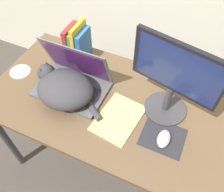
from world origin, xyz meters
name	(u,v)px	position (x,y,z in m)	size (l,w,h in m)	color
desk	(112,110)	(0.00, 0.35, 0.65)	(1.34, 0.70, 0.73)	brown
laptop	(73,81)	(-0.24, 0.36, 0.78)	(0.38, 0.27, 0.27)	#4C4C51
cat	(64,88)	(-0.24, 0.28, 0.81)	(0.42, 0.26, 0.16)	#333338
external_monitor	(174,78)	(0.27, 0.42, 0.96)	(0.41, 0.22, 0.42)	#333338
mousepad	(163,137)	(0.31, 0.26, 0.73)	(0.20, 0.17, 0.00)	#232328
computer_mouse	(164,139)	(0.31, 0.24, 0.75)	(0.06, 0.10, 0.03)	#99999E
book_row	(78,43)	(-0.33, 0.59, 0.84)	(0.11, 0.15, 0.24)	maroon
notepad	(118,118)	(0.07, 0.27, 0.73)	(0.22, 0.29, 0.01)	#E5DB6B
cd_disc	(20,71)	(-0.59, 0.33, 0.73)	(0.12, 0.12, 0.00)	silver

